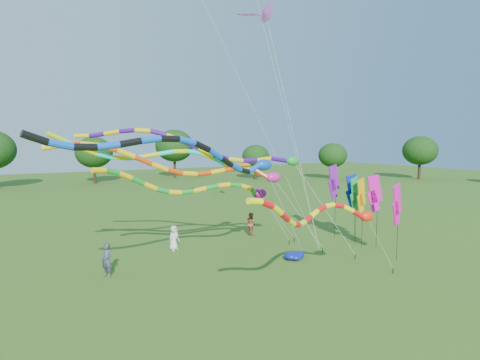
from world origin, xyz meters
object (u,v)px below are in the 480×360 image
person_a (174,238)px  person_c (251,224)px  blue_nylon_heap (292,254)px  tube_kite_orange (199,167)px  person_b (107,260)px  tube_kite_red (329,214)px

person_a → person_c: person_c is taller
blue_nylon_heap → person_a: size_ratio=0.93×
person_a → tube_kite_orange: bearing=-110.6°
tube_kite_orange → person_b: bearing=-179.5°
tube_kite_red → person_a: (-2.76, 11.60, -3.22)m
tube_kite_orange → blue_nylon_heap: bearing=-3.3°
tube_kite_orange → blue_nylon_heap: tube_kite_orange is taller
tube_kite_red → person_a: size_ratio=6.78×
tube_kite_orange → person_c: tube_kite_orange is taller
person_c → tube_kite_red: bearing=150.7°
tube_kite_red → person_b: size_ratio=5.99×
tube_kite_orange → tube_kite_red: bearing=-62.2°
tube_kite_red → person_a: bearing=88.9°
person_c → tube_kite_orange: bearing=115.4°
blue_nylon_heap → person_c: bearing=82.9°
tube_kite_red → person_a: tube_kite_red is taller
person_a → person_c: (6.46, 1.09, 0.06)m
tube_kite_red → tube_kite_orange: tube_kite_orange is taller
person_a → tube_kite_red: bearing=-99.2°
person_b → tube_kite_orange: bearing=47.3°
blue_nylon_heap → person_c: (0.78, 6.22, 0.65)m
tube_kite_red → person_c: bearing=59.3°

